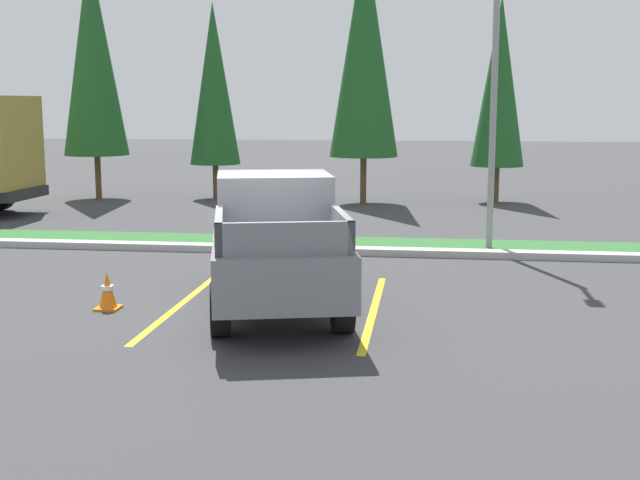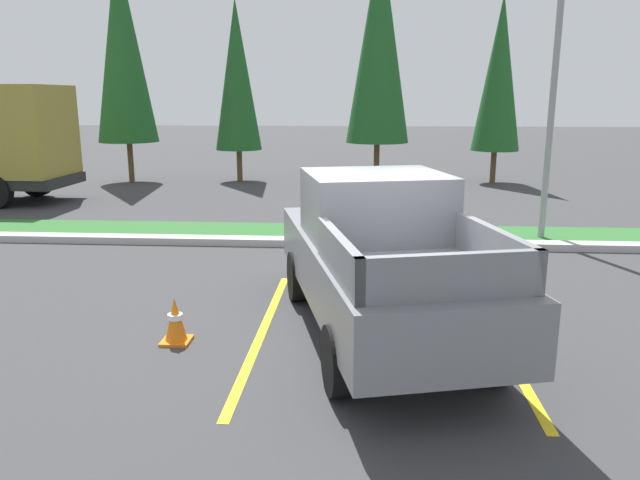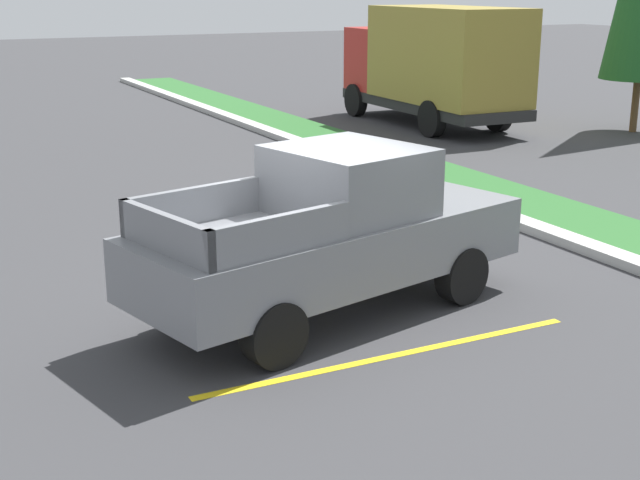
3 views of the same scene
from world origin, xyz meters
TOP-DOWN VIEW (x-y plane):
  - ground_plane at (0.00, 0.00)m, footprint 120.00×120.00m
  - parking_line_near at (-1.33, 0.18)m, footprint 0.12×4.80m
  - parking_line_far at (1.77, 0.18)m, footprint 0.12×4.80m
  - curb_strip at (0.00, 5.00)m, footprint 56.00×0.40m
  - pickup_truck_main at (0.21, 0.23)m, footprint 3.09×5.52m
  - cargo_truck_distant at (-11.94, 9.90)m, footprint 6.85×2.61m
  - traffic_cone at (-2.36, -0.29)m, footprint 0.36×0.36m

SIDE VIEW (x-z plane):
  - ground_plane at x=0.00m, z-range 0.00..0.00m
  - parking_line_near at x=-1.33m, z-range 0.00..0.01m
  - parking_line_far at x=1.77m, z-range 0.00..0.01m
  - curb_strip at x=0.00m, z-range 0.00..0.15m
  - traffic_cone at x=-2.36m, z-range -0.01..0.59m
  - pickup_truck_main at x=0.21m, z-range -0.01..2.09m
  - cargo_truck_distant at x=-11.94m, z-range 0.15..3.55m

